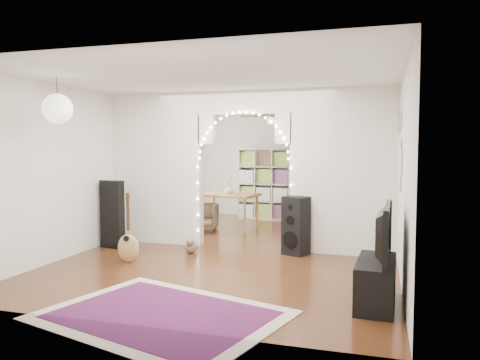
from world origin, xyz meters
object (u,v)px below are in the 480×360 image
(bookcase, at_px, (273,184))
(dining_chair_right, at_px, (316,214))
(floor_speaker, at_px, (296,226))
(acoustic_guitar, at_px, (128,237))
(dining_chair_left, at_px, (203,217))
(dining_table, at_px, (229,197))
(media_console, at_px, (376,282))

(bookcase, distance_m, dining_chair_right, 1.37)
(dining_chair_right, bearing_deg, floor_speaker, -71.72)
(floor_speaker, bearing_deg, dining_chair_right, 115.56)
(acoustic_guitar, relative_size, dining_chair_right, 1.62)
(dining_chair_left, distance_m, dining_chair_right, 2.59)
(floor_speaker, distance_m, dining_chair_right, 3.02)
(bookcase, relative_size, dining_chair_left, 2.77)
(dining_table, relative_size, dining_chair_right, 2.35)
(floor_speaker, height_order, bookcase, bookcase)
(media_console, relative_size, dining_chair_right, 1.80)
(acoustic_guitar, relative_size, floor_speaker, 0.95)
(acoustic_guitar, xyz_separation_m, media_console, (3.60, -0.91, -0.14))
(acoustic_guitar, distance_m, bookcase, 4.97)
(floor_speaker, height_order, dining_table, floor_speaker)
(bookcase, bearing_deg, dining_chair_left, -135.29)
(media_console, distance_m, dining_table, 5.14)
(dining_table, height_order, dining_chair_right, dining_table)
(dining_table, bearing_deg, dining_chair_left, -139.34)
(bookcase, distance_m, dining_chair_left, 2.27)
(floor_speaker, distance_m, bookcase, 3.76)
(dining_chair_right, bearing_deg, acoustic_guitar, -100.91)
(dining_table, distance_m, dining_chair_left, 0.69)
(media_console, height_order, dining_table, dining_table)
(floor_speaker, relative_size, dining_chair_right, 1.70)
(acoustic_guitar, height_order, dining_table, acoustic_guitar)
(acoustic_guitar, relative_size, media_console, 0.90)
(acoustic_guitar, xyz_separation_m, floor_speaker, (2.33, 1.25, 0.08))
(bookcase, height_order, dining_chair_right, bookcase)
(media_console, bearing_deg, dining_table, 129.34)
(acoustic_guitar, xyz_separation_m, bookcase, (1.16, 4.81, 0.47))
(dining_chair_left, bearing_deg, dining_chair_right, 20.76)
(acoustic_guitar, relative_size, dining_chair_left, 1.45)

